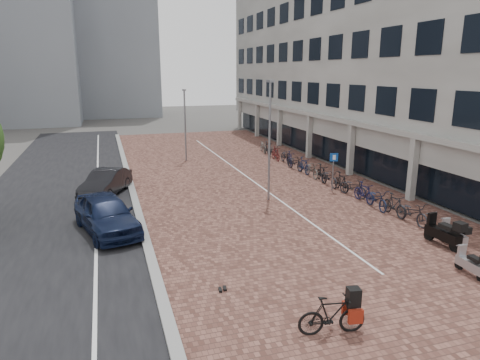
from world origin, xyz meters
The scene contains 19 objects.
ground centered at (0.00, 0.00, 0.00)m, with size 140.00×140.00×0.00m, color #474442.
plaza_brick centered at (2.00, 12.00, 0.01)m, with size 14.50×42.00×0.04m, color brown.
street_asphalt centered at (-9.00, 12.00, 0.01)m, with size 8.00×50.00×0.03m, color black.
curb centered at (-5.10, 12.00, 0.07)m, with size 0.35×42.00×0.14m, color gray.
lane_line centered at (-7.00, 12.00, 0.02)m, with size 0.12×44.00×0.00m, color white.
parking_line centered at (2.20, 12.00, 0.04)m, with size 0.10×30.00×0.00m, color white.
office_building centered at (12.97, 16.00, 8.44)m, with size 8.40×40.00×15.00m.
bg_towers centered at (-14.34, 48.94, 13.96)m, with size 33.00×23.00×32.00m.
car_navy centered at (-6.55, 4.00, 0.81)m, with size 1.92×4.77×1.63m, color #0E1632.
car_dark centered at (-6.50, 9.95, 0.70)m, with size 1.47×4.22×1.39m, color black.
hero_bike centered at (-1.12, -5.43, 0.57)m, with size 1.86×0.80×1.27m.
shoes centered at (-3.22, -2.41, 0.04)m, with size 0.35×0.29×0.09m, color black, non-canonical shape.
scooter_front centered at (6.35, -1.62, 0.50)m, with size 0.45×1.45×0.99m, color #B7B7BC, non-canonical shape.
scooter_mid centered at (5.88, -1.55, 0.61)m, with size 0.56×1.78×1.22m, color black, non-canonical shape.
scooter_back centered at (4.94, -3.90, 0.47)m, with size 0.43×1.38×0.95m, color #9B9B9F, non-canonical shape.
parking_sign centered at (5.79, 6.87, 1.45)m, with size 0.45×0.16×2.19m.
lamp_near centered at (1.68, 6.30, 3.08)m, with size 0.12×0.12×6.16m, color gray.
lamp_far centered at (-0.58, 17.77, 2.65)m, with size 0.12×0.12×5.30m, color slate.
bike_row centered at (6.24, 10.20, 0.52)m, with size 1.31×20.43×1.05m.
Camera 1 is at (-6.37, -14.20, 6.66)m, focal length 32.38 mm.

